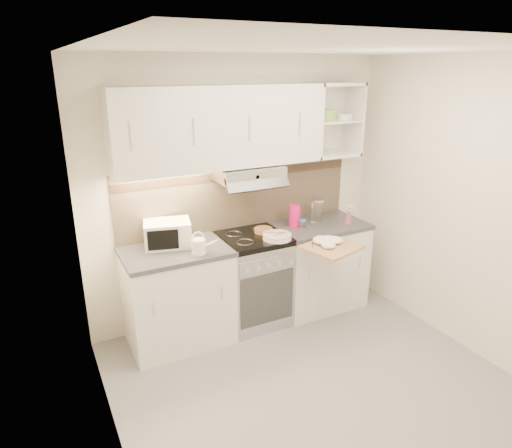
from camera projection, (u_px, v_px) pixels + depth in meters
name	position (u px, v px, depth m)	size (l,w,h in m)	color
ground	(315.00, 385.00, 3.62)	(3.00, 3.00, 0.00)	gray
room_shell	(297.00, 175.00, 3.40)	(3.04, 2.84, 2.52)	white
base_cabinet_left	(178.00, 298.00, 4.08)	(0.90, 0.60, 0.86)	white
worktop_left	(175.00, 252.00, 3.94)	(0.92, 0.62, 0.04)	#47474C
base_cabinet_right	(317.00, 266.00, 4.73)	(0.90, 0.60, 0.86)	white
worktop_right	(319.00, 225.00, 4.58)	(0.92, 0.62, 0.04)	#47474C
electric_range	(253.00, 279.00, 4.40)	(0.60, 0.60, 0.90)	#B7B7BC
microwave	(168.00, 234.00, 3.98)	(0.46, 0.38, 0.22)	white
watering_can	(200.00, 246.00, 3.82)	(0.23, 0.14, 0.20)	white
plate_stack	(277.00, 236.00, 4.16)	(0.26, 0.26, 0.06)	white
bread_loaf	(263.00, 230.00, 4.33)	(0.17, 0.17, 0.04)	#B09047
pink_pitcher	(294.00, 216.00, 4.47)	(0.12, 0.11, 0.22)	#EF116F
glass_jar	(317.00, 211.00, 4.58)	(0.13, 0.13, 0.24)	white
spice_jar	(303.00, 224.00, 4.44)	(0.06, 0.06, 0.08)	white
spray_bottle	(349.00, 215.00, 4.56)	(0.08, 0.08, 0.21)	pink
cutting_board	(331.00, 247.00, 4.05)	(0.45, 0.41, 0.02)	tan
dish_towel	(331.00, 241.00, 4.06)	(0.27, 0.23, 0.07)	white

